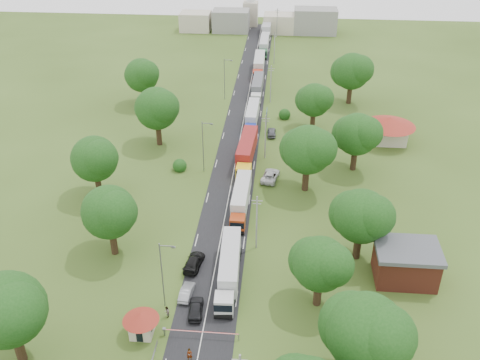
# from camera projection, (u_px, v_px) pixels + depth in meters

# --- Properties ---
(ground) EXTENTS (260.00, 260.00, 0.00)m
(ground) POSITION_uv_depth(u_px,v_px,m) (225.00, 219.00, 85.59)
(ground) COLOR #364B19
(ground) RESTS_ON ground
(road) EXTENTS (8.00, 200.00, 0.04)m
(road) POSITION_uv_depth(u_px,v_px,m) (236.00, 159.00, 102.70)
(road) COLOR black
(road) RESTS_ON ground
(boom_barrier) EXTENTS (9.22, 0.35, 1.18)m
(boom_barrier) POSITION_uv_depth(u_px,v_px,m) (190.00, 332.00, 63.84)
(boom_barrier) COLOR slate
(boom_barrier) RESTS_ON ground
(guard_booth) EXTENTS (4.40, 4.40, 3.45)m
(guard_booth) POSITION_uv_depth(u_px,v_px,m) (141.00, 321.00, 63.62)
(guard_booth) COLOR #BDB69D
(guard_booth) RESTS_ON ground
(info_sign) EXTENTS (0.12, 3.10, 4.10)m
(info_sign) POSITION_uv_depth(u_px,v_px,m) (267.00, 114.00, 113.61)
(info_sign) COLOR slate
(info_sign) RESTS_ON ground
(pole_1) EXTENTS (1.60, 0.24, 9.00)m
(pole_1) POSITION_uv_depth(u_px,v_px,m) (257.00, 222.00, 76.79)
(pole_1) COLOR gray
(pole_1) RESTS_ON ground
(pole_2) EXTENTS (1.60, 0.24, 9.00)m
(pole_2) POSITION_uv_depth(u_px,v_px,m) (265.00, 136.00, 100.75)
(pole_2) COLOR gray
(pole_2) RESTS_ON ground
(pole_3) EXTENTS (1.60, 0.24, 9.00)m
(pole_3) POSITION_uv_depth(u_px,v_px,m) (271.00, 83.00, 124.71)
(pole_3) COLOR gray
(pole_3) RESTS_ON ground
(pole_4) EXTENTS (1.60, 0.24, 9.00)m
(pole_4) POSITION_uv_depth(u_px,v_px,m) (274.00, 48.00, 148.66)
(pole_4) COLOR gray
(pole_4) RESTS_ON ground
(pole_5) EXTENTS (1.60, 0.24, 9.00)m
(pole_5) POSITION_uv_depth(u_px,v_px,m) (277.00, 22.00, 172.62)
(pole_5) COLOR gray
(pole_5) RESTS_ON ground
(lamp_0) EXTENTS (2.03, 0.22, 10.00)m
(lamp_0) POSITION_uv_depth(u_px,v_px,m) (163.00, 272.00, 66.02)
(lamp_0) COLOR slate
(lamp_0) RESTS_ON ground
(lamp_1) EXTENTS (2.03, 0.22, 10.00)m
(lamp_1) POSITION_uv_depth(u_px,v_px,m) (204.00, 144.00, 95.97)
(lamp_1) COLOR slate
(lamp_1) RESTS_ON ground
(lamp_2) EXTENTS (2.03, 0.22, 10.00)m
(lamp_2) POSITION_uv_depth(u_px,v_px,m) (225.00, 77.00, 125.92)
(lamp_2) COLOR slate
(lamp_2) RESTS_ON ground
(tree_1) EXTENTS (9.60, 9.60, 12.05)m
(tree_1) POSITION_uv_depth(u_px,v_px,m) (366.00, 331.00, 54.72)
(tree_1) COLOR #382616
(tree_1) RESTS_ON ground
(tree_2) EXTENTS (8.00, 8.00, 10.10)m
(tree_2) POSITION_uv_depth(u_px,v_px,m) (320.00, 263.00, 65.90)
(tree_2) COLOR #382616
(tree_2) RESTS_ON ground
(tree_3) EXTENTS (8.80, 8.80, 11.07)m
(tree_3) POSITION_uv_depth(u_px,v_px,m) (361.00, 215.00, 73.70)
(tree_3) COLOR #382616
(tree_3) RESTS_ON ground
(tree_4) EXTENTS (9.60, 9.60, 12.05)m
(tree_4) POSITION_uv_depth(u_px,v_px,m) (308.00, 149.00, 89.31)
(tree_4) COLOR #382616
(tree_4) RESTS_ON ground
(tree_5) EXTENTS (8.80, 8.80, 11.07)m
(tree_5) POSITION_uv_depth(u_px,v_px,m) (357.00, 134.00, 95.80)
(tree_5) COLOR #382616
(tree_5) RESTS_ON ground
(tree_6) EXTENTS (8.00, 8.00, 10.10)m
(tree_6) POSITION_uv_depth(u_px,v_px,m) (314.00, 100.00, 111.17)
(tree_6) COLOR #382616
(tree_6) RESTS_ON ground
(tree_7) EXTENTS (9.60, 9.60, 12.05)m
(tree_7) POSITION_uv_depth(u_px,v_px,m) (352.00, 71.00, 122.73)
(tree_7) COLOR #382616
(tree_7) RESTS_ON ground
(tree_9) EXTENTS (9.60, 9.60, 12.05)m
(tree_9) POSITION_uv_depth(u_px,v_px,m) (8.00, 308.00, 57.51)
(tree_9) COLOR #382616
(tree_9) RESTS_ON ground
(tree_10) EXTENTS (8.80, 8.80, 11.07)m
(tree_10) POSITION_uv_depth(u_px,v_px,m) (109.00, 211.00, 74.57)
(tree_10) COLOR #382616
(tree_10) RESTS_ON ground
(tree_11) EXTENTS (8.80, 8.80, 11.07)m
(tree_11) POSITION_uv_depth(u_px,v_px,m) (95.00, 158.00, 87.92)
(tree_11) COLOR #382616
(tree_11) RESTS_ON ground
(tree_12) EXTENTS (9.60, 9.60, 12.05)m
(tree_12) POSITION_uv_depth(u_px,v_px,m) (157.00, 108.00, 104.28)
(tree_12) COLOR #382616
(tree_12) RESTS_ON ground
(tree_13) EXTENTS (8.80, 8.80, 11.07)m
(tree_13) POSITION_uv_depth(u_px,v_px,m) (142.00, 75.00, 122.29)
(tree_13) COLOR #382616
(tree_13) RESTS_ON ground
(house_brick) EXTENTS (8.60, 6.60, 5.20)m
(house_brick) POSITION_uv_depth(u_px,v_px,m) (406.00, 263.00, 72.05)
(house_brick) COLOR maroon
(house_brick) RESTS_ON ground
(house_cream) EXTENTS (10.08, 10.08, 5.80)m
(house_cream) POSITION_uv_depth(u_px,v_px,m) (389.00, 126.00, 107.18)
(house_cream) COLOR #BDB69D
(house_cream) RESTS_ON ground
(distant_town) EXTENTS (52.00, 8.00, 8.00)m
(distant_town) POSITION_uv_depth(u_px,v_px,m) (263.00, 21.00, 177.87)
(distant_town) COLOR gray
(distant_town) RESTS_ON ground
(church) EXTENTS (5.00, 5.00, 12.30)m
(church) POSITION_uv_depth(u_px,v_px,m) (251.00, 10.00, 184.08)
(church) COLOR #BDB69D
(church) RESTS_ON ground
(truck_0) EXTENTS (2.99, 14.58, 4.03)m
(truck_0) POSITION_uv_depth(u_px,v_px,m) (229.00, 268.00, 71.96)
(truck_0) COLOR silver
(truck_0) RESTS_ON ground
(truck_1) EXTENTS (2.59, 13.84, 3.83)m
(truck_1) POSITION_uv_depth(u_px,v_px,m) (241.00, 199.00, 86.80)
(truck_1) COLOR #9B3311
(truck_1) RESTS_ON ground
(truck_2) EXTENTS (3.38, 15.75, 4.35)m
(truck_2) POSITION_uv_depth(u_px,v_px,m) (247.00, 152.00, 100.45)
(truck_2) COLOR yellow
(truck_2) RESTS_ON ground
(truck_3) EXTENTS (2.50, 13.59, 3.76)m
(truck_3) POSITION_uv_depth(u_px,v_px,m) (252.00, 116.00, 115.19)
(truck_3) COLOR #192E9B
(truck_3) RESTS_ON ground
(truck_4) EXTENTS (2.47, 13.85, 3.84)m
(truck_4) POSITION_uv_depth(u_px,v_px,m) (257.00, 87.00, 129.90)
(truck_4) COLOR silver
(truck_4) RESTS_ON ground
(truck_5) EXTENTS (2.76, 15.20, 4.21)m
(truck_5) POSITION_uv_depth(u_px,v_px,m) (259.00, 65.00, 143.70)
(truck_5) COLOR #AA2D1A
(truck_5) RESTS_ON ground
(truck_6) EXTENTS (2.46, 14.20, 3.94)m
(truck_6) POSITION_uv_depth(u_px,v_px,m) (264.00, 46.00, 159.05)
(truck_6) COLOR #225A32
(truck_6) RESTS_ON ground
(truck_7) EXTENTS (2.83, 15.62, 4.33)m
(truck_7) POSITION_uv_depth(u_px,v_px,m) (267.00, 29.00, 174.03)
(truck_7) COLOR silver
(truck_7) RESTS_ON ground
(car_lane_front) EXTENTS (2.11, 4.58, 1.52)m
(car_lane_front) POSITION_uv_depth(u_px,v_px,m) (196.00, 309.00, 67.34)
(car_lane_front) COLOR black
(car_lane_front) RESTS_ON ground
(car_lane_mid) EXTENTS (1.72, 4.16, 1.34)m
(car_lane_mid) POSITION_uv_depth(u_px,v_px,m) (187.00, 292.00, 70.06)
(car_lane_mid) COLOR #929499
(car_lane_mid) RESTS_ON ground
(car_lane_rear) EXTENTS (2.80, 5.50, 1.53)m
(car_lane_rear) POSITION_uv_depth(u_px,v_px,m) (194.00, 262.00, 75.15)
(car_lane_rear) COLOR black
(car_lane_rear) RESTS_ON ground
(car_verge_near) EXTENTS (3.65, 6.09, 1.58)m
(car_verge_near) POSITION_uv_depth(u_px,v_px,m) (270.00, 176.00, 95.78)
(car_verge_near) COLOR silver
(car_verge_near) RESTS_ON ground
(car_verge_far) EXTENTS (1.94, 4.46, 1.49)m
(car_verge_far) POSITION_uv_depth(u_px,v_px,m) (272.00, 132.00, 111.30)
(car_verge_far) COLOR #54565B
(car_verge_far) RESTS_ON ground
(pedestrian_near) EXTENTS (0.72, 0.53, 1.82)m
(pedestrian_near) POSITION_uv_depth(u_px,v_px,m) (190.00, 355.00, 60.80)
(pedestrian_near) COLOR gray
(pedestrian_near) RESTS_ON ground
(pedestrian_booth) EXTENTS (0.69, 0.85, 1.64)m
(pedestrian_booth) POSITION_uv_depth(u_px,v_px,m) (167.00, 312.00, 66.70)
(pedestrian_booth) COLOR gray
(pedestrian_booth) RESTS_ON ground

